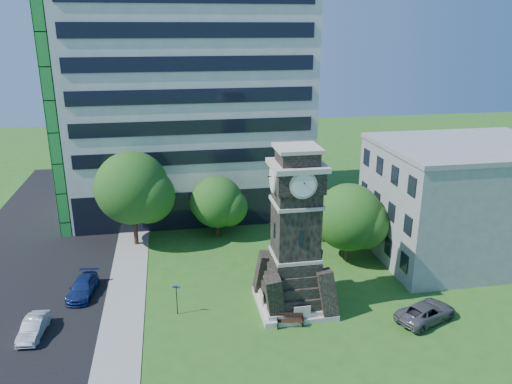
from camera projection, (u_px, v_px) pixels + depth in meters
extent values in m
plane|color=#295E1A|center=(259.00, 324.00, 35.09)|extent=(160.00, 160.00, 0.00)
cube|color=gray|center=(125.00, 300.00, 38.16)|extent=(3.00, 70.00, 0.06)
cube|color=black|center=(7.00, 311.00, 36.73)|extent=(14.00, 80.00, 0.02)
cube|color=beige|center=(293.00, 303.00, 37.40)|extent=(5.40, 5.40, 0.40)
cube|color=beige|center=(294.00, 299.00, 37.29)|extent=(4.80, 4.80, 0.30)
cube|color=black|center=(296.00, 216.00, 35.20)|extent=(3.00, 3.00, 6.40)
cube|color=beige|center=(295.00, 254.00, 36.14)|extent=(3.25, 3.25, 0.25)
cube|color=beige|center=(296.00, 203.00, 34.88)|extent=(3.25, 3.25, 0.25)
cube|color=black|center=(301.00, 237.00, 34.09)|extent=(0.35, 0.08, 1.10)
cube|color=black|center=(297.00, 178.00, 34.31)|extent=(3.30, 3.30, 1.60)
cube|color=beige|center=(297.00, 165.00, 34.03)|extent=(3.70, 3.70, 0.35)
cylinder|color=white|center=(304.00, 186.00, 32.66)|extent=(1.56, 0.06, 1.56)
cylinder|color=white|center=(272.00, 179.00, 34.02)|extent=(0.06, 1.56, 1.56)
cube|color=black|center=(297.00, 157.00, 33.84)|extent=(2.60, 2.60, 0.90)
cube|color=beige|center=(298.00, 148.00, 33.65)|extent=(3.00, 3.00, 0.25)
cube|color=white|center=(189.00, 84.00, 54.47)|extent=(25.00, 15.00, 28.00)
cube|color=black|center=(197.00, 209.00, 51.52)|extent=(24.50, 0.80, 4.00)
cube|color=#9A9CA0|center=(464.00, 203.00, 44.35)|extent=(15.00, 12.00, 10.00)
cube|color=#9A9CA0|center=(471.00, 146.00, 42.71)|extent=(15.20, 12.20, 0.40)
imported|color=#B2B6BA|center=(34.00, 327.00, 33.64)|extent=(1.61, 3.75, 1.20)
imported|color=navy|center=(83.00, 287.00, 38.76)|extent=(2.34, 4.53, 1.25)
imported|color=#56565B|center=(426.00, 312.00, 35.35)|extent=(5.26, 3.91, 1.33)
cube|color=black|center=(278.00, 323.00, 34.53)|extent=(0.06, 0.47, 0.73)
cube|color=black|center=(303.00, 321.00, 34.83)|extent=(0.06, 0.47, 0.73)
cube|color=#371F12|center=(290.00, 321.00, 34.65)|extent=(1.89, 0.50, 0.04)
cube|color=#371F12|center=(290.00, 315.00, 34.77)|extent=(1.89, 0.04, 0.42)
cylinder|color=black|center=(177.00, 300.00, 35.95)|extent=(0.06, 0.06, 2.34)
cube|color=navy|center=(176.00, 287.00, 35.63)|extent=(0.56, 0.04, 0.14)
cylinder|color=#332114|center=(135.00, 228.00, 47.47)|extent=(0.40, 0.40, 3.32)
sphere|color=#275D1B|center=(132.00, 188.00, 46.19)|extent=(6.83, 6.83, 6.83)
sphere|color=#275D1B|center=(147.00, 196.00, 45.98)|extent=(5.13, 5.13, 5.13)
sphere|color=#275D1B|center=(120.00, 189.00, 46.90)|extent=(4.78, 4.78, 4.78)
cylinder|color=#332114|center=(218.00, 226.00, 49.57)|extent=(0.33, 0.33, 2.10)
sphere|color=#2F5A1A|center=(217.00, 202.00, 48.76)|extent=(5.10, 5.10, 5.10)
sphere|color=#2F5A1A|center=(228.00, 207.00, 48.59)|extent=(3.82, 3.82, 3.82)
sphere|color=#2F5A1A|center=(208.00, 203.00, 49.28)|extent=(3.57, 3.57, 3.57)
cylinder|color=#332114|center=(323.00, 233.00, 48.33)|extent=(0.32, 0.32, 1.85)
sphere|color=#195419|center=(324.00, 211.00, 47.62)|extent=(4.09, 4.09, 4.09)
sphere|color=#195419|center=(334.00, 215.00, 47.49)|extent=(3.07, 3.07, 3.07)
sphere|color=#195419|center=(316.00, 211.00, 48.04)|extent=(2.86, 2.86, 2.86)
cylinder|color=#332114|center=(347.00, 248.00, 44.30)|extent=(0.38, 0.38, 2.42)
sphere|color=#2D5519|center=(349.00, 217.00, 43.37)|extent=(5.91, 5.91, 5.91)
sphere|color=#2D5519|center=(364.00, 224.00, 43.16)|extent=(4.43, 4.43, 4.43)
sphere|color=#2D5519|center=(335.00, 218.00, 43.97)|extent=(4.14, 4.14, 4.14)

